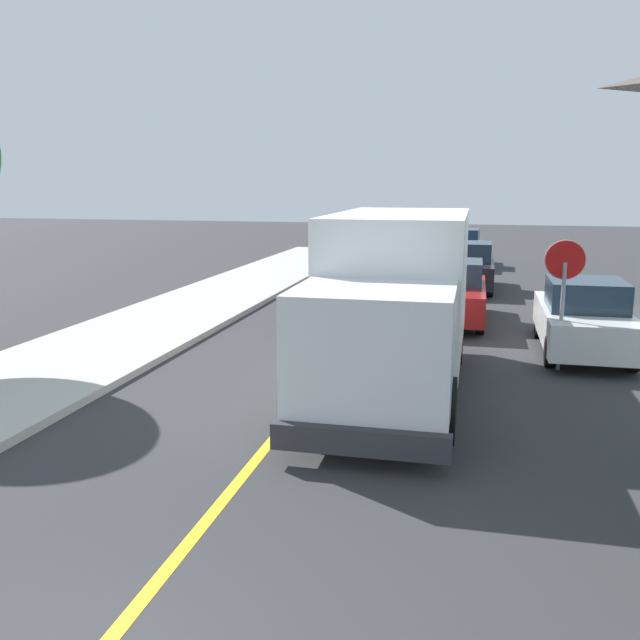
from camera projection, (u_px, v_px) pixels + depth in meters
name	position (u px, v px, depth m)	size (l,w,h in m)	color
centre_line_yellow	(332.00, 367.00, 14.09)	(0.16, 56.00, 0.01)	gold
box_truck	(396.00, 294.00, 12.33)	(2.44, 7.19, 3.20)	white
parked_car_near	(451.00, 293.00, 18.53)	(1.82, 4.41, 1.67)	maroon
parked_car_mid	(468.00, 267.00, 24.12)	(1.83, 4.41, 1.67)	black
parked_car_far	(460.00, 248.00, 30.98)	(1.99, 4.47, 1.67)	#2D4793
parked_van_across	(583.00, 318.00, 15.11)	(1.81, 4.40, 1.67)	silver
stop_sign	(564.00, 280.00, 13.55)	(0.80, 0.10, 2.65)	gray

